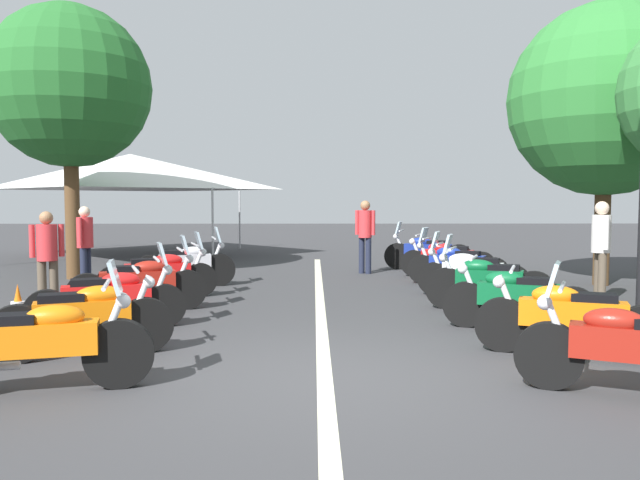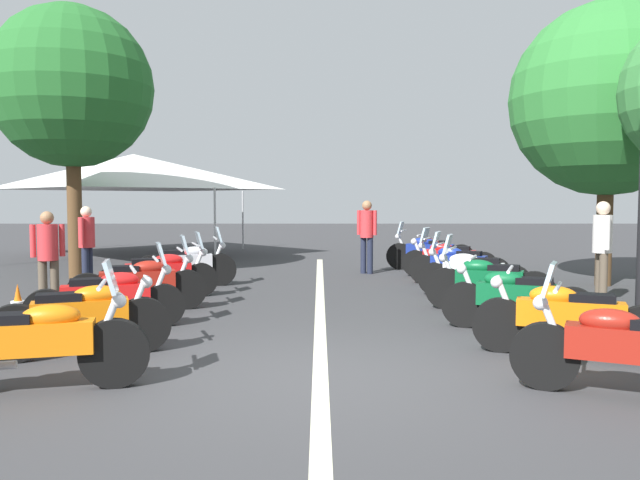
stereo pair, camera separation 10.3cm
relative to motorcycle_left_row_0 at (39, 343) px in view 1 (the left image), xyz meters
The scene contains 24 objects.
ground_plane 2.72m from the motorcycle_left_row_0, 80.49° to the right, with size 80.00×80.00×0.00m, color #38383A.
lane_centre_stripe 4.98m from the motorcycle_left_row_0, 32.20° to the right, with size 17.28×0.16×0.01m, color beige.
motorcycle_left_row_0 is the anchor object (origin of this frame).
motorcycle_left_row_1 1.32m from the motorcycle_left_row_0, ahead, with size 0.92×1.92×1.00m.
motorcycle_left_row_2 2.81m from the motorcycle_left_row_0, ahead, with size 0.94×2.05×1.19m.
motorcycle_left_row_3 4.21m from the motorcycle_left_row_0, ahead, with size 0.92×2.10×1.21m.
motorcycle_left_row_4 5.55m from the motorcycle_left_row_0, ahead, with size 0.93×2.06×1.20m.
motorcycle_left_row_5 7.06m from the motorcycle_left_row_0, ahead, with size 0.77×2.02×1.22m.
motorcycle_right_row_0 5.39m from the motorcycle_left_row_0, 92.06° to the right, with size 1.06×1.95×1.21m.
motorcycle_right_row_1 5.60m from the motorcycle_left_row_0, 76.65° to the right, with size 0.99×2.06×1.00m.
motorcycle_right_row_2 5.96m from the motorcycle_left_row_0, 62.79° to the right, with size 0.97×1.95×1.00m.
motorcycle_right_row_3 6.78m from the motorcycle_left_row_0, 51.58° to the right, with size 0.96×1.95×1.23m.
motorcycle_right_row_4 7.84m from the motorcycle_left_row_0, 43.72° to the right, with size 0.98×1.94×1.20m.
motorcycle_right_row_5 9.06m from the motorcycle_left_row_0, 37.30° to the right, with size 1.12×1.95×1.20m.
motorcycle_right_row_6 10.19m from the motorcycle_left_row_0, 33.19° to the right, with size 0.99×2.07×0.99m.
motorcycle_right_row_7 11.38m from the motorcycle_left_row_0, 28.28° to the right, with size 0.96×2.15×1.23m.
traffic_cone_1 3.36m from the motorcycle_left_row_0, 28.11° to the left, with size 0.36×0.36×0.61m.
bystander_0 7.26m from the motorcycle_left_row_0, 16.71° to the left, with size 0.53×0.32×1.65m.
bystander_1 10.07m from the motorcycle_left_row_0, 22.05° to the right, with size 0.32×0.46×1.76m.
bystander_2 4.89m from the motorcycle_left_row_0, 21.95° to the left, with size 0.32×0.48×1.60m.
bystander_3 9.07m from the motorcycle_left_row_0, 56.12° to the right, with size 0.53×0.32×1.76m.
roadside_tree_1 11.67m from the motorcycle_left_row_0, 49.76° to the right, with size 3.93×3.93×5.80m.
roadside_tree_2 9.65m from the motorcycle_left_row_0, 18.94° to the left, with size 3.57×3.57×6.07m.
event_tent 14.49m from the motorcycle_left_row_0, 12.83° to the left, with size 6.73×6.73×3.20m.
Camera 1 is at (-6.15, 0.11, 1.79)m, focal length 35.16 mm.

